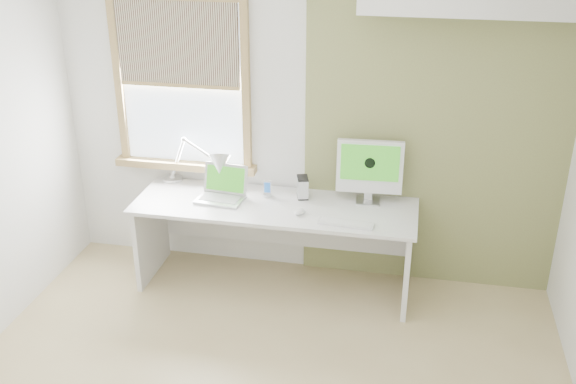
% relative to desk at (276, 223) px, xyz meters
% --- Properties ---
extents(room, '(4.04, 3.54, 2.64)m').
position_rel_desk_xyz_m(room, '(0.17, -1.44, 0.77)').
color(room, tan).
rests_on(room, ground).
extents(accent_wall, '(2.00, 0.02, 2.60)m').
position_rel_desk_xyz_m(accent_wall, '(1.17, 0.30, 0.77)').
color(accent_wall, olive).
rests_on(accent_wall, room).
extents(window, '(1.20, 0.14, 1.42)m').
position_rel_desk_xyz_m(window, '(-0.83, 0.27, 1.01)').
color(window, olive).
rests_on(window, room).
extents(desk, '(2.20, 0.70, 0.73)m').
position_rel_desk_xyz_m(desk, '(0.00, 0.00, 0.00)').
color(desk, silver).
rests_on(desk, room).
extents(desk_lamp, '(0.68, 0.39, 0.40)m').
position_rel_desk_xyz_m(desk_lamp, '(-0.57, 0.12, 0.41)').
color(desk_lamp, silver).
rests_on(desk_lamp, desk).
extents(laptop, '(0.39, 0.32, 0.25)m').
position_rel_desk_xyz_m(laptop, '(-0.43, -0.02, 0.26)').
color(laptop, silver).
rests_on(laptop, desk).
extents(phone_dock, '(0.08, 0.08, 0.14)m').
position_rel_desk_xyz_m(phone_dock, '(-0.09, 0.07, 0.23)').
color(phone_dock, silver).
rests_on(phone_dock, desk).
extents(external_drive, '(0.12, 0.15, 0.17)m').
position_rel_desk_xyz_m(external_drive, '(0.19, 0.12, 0.28)').
color(external_drive, silver).
rests_on(external_drive, desk).
extents(imac, '(0.51, 0.18, 0.50)m').
position_rel_desk_xyz_m(imac, '(0.71, 0.15, 0.47)').
color(imac, silver).
rests_on(imac, desk).
extents(keyboard, '(0.42, 0.15, 0.02)m').
position_rel_desk_xyz_m(keyboard, '(0.58, -0.29, 0.20)').
color(keyboard, white).
rests_on(keyboard, desk).
extents(mouse, '(0.10, 0.13, 0.03)m').
position_rel_desk_xyz_m(mouse, '(0.22, -0.18, 0.21)').
color(mouse, white).
rests_on(mouse, desk).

